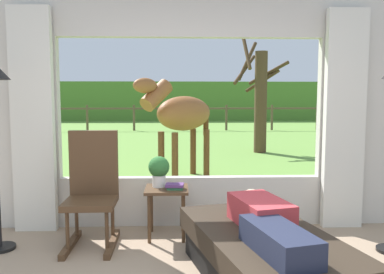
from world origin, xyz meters
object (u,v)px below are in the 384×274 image
(rocking_chair, at_px, (92,189))
(pasture_tree, at_px, (260,97))
(reclining_person, at_px, (266,221))
(potted_plant, at_px, (159,169))
(horse, at_px, (181,114))
(book_stack, at_px, (175,186))
(recliner_sofa, at_px, (263,257))
(side_table, at_px, (167,197))

(rocking_chair, height_order, pasture_tree, pasture_tree)
(reclining_person, height_order, pasture_tree, pasture_tree)
(potted_plant, relative_size, horse, 0.18)
(book_stack, xyz_separation_m, horse, (0.10, 2.93, 0.61))
(rocking_chair, relative_size, book_stack, 5.83)
(book_stack, bearing_deg, reclining_person, -57.27)
(recliner_sofa, bearing_deg, side_table, 111.57)
(side_table, bearing_deg, rocking_chair, -167.94)
(reclining_person, bearing_deg, side_table, 110.39)
(reclining_person, xyz_separation_m, side_table, (-0.77, 1.14, -0.10))
(book_stack, bearing_deg, side_table, 143.82)
(rocking_chair, xyz_separation_m, horse, (0.91, 3.02, 0.61))
(reclining_person, relative_size, side_table, 2.74)
(side_table, xyz_separation_m, pasture_tree, (2.25, 6.25, 1.03))
(side_table, bearing_deg, book_stack, -36.18)
(pasture_tree, bearing_deg, potted_plant, -110.62)
(potted_plant, xyz_separation_m, horse, (0.26, 2.80, 0.45))
(recliner_sofa, bearing_deg, rocking_chair, 134.25)
(horse, bearing_deg, reclining_person, 141.16)
(reclining_person, bearing_deg, rocking_chair, 132.93)
(reclining_person, height_order, horse, horse)
(recliner_sofa, relative_size, potted_plant, 5.83)
(reclining_person, bearing_deg, potted_plant, 111.65)
(book_stack, distance_m, pasture_tree, 6.74)
(reclining_person, relative_size, rocking_chair, 1.27)
(recliner_sofa, distance_m, potted_plant, 1.51)
(book_stack, bearing_deg, rocking_chair, -173.49)
(horse, bearing_deg, recliner_sofa, 141.27)
(pasture_tree, bearing_deg, book_stack, -108.92)
(rocking_chair, distance_m, potted_plant, 0.70)
(rocking_chair, bearing_deg, reclining_person, -33.89)
(potted_plant, bearing_deg, pasture_tree, 69.38)
(recliner_sofa, distance_m, pasture_tree, 7.59)
(side_table, height_order, potted_plant, potted_plant)
(rocking_chair, relative_size, horse, 0.65)
(potted_plant, bearing_deg, rocking_chair, -161.58)
(rocking_chair, bearing_deg, pasture_tree, 64.33)
(potted_plant, distance_m, horse, 2.85)
(recliner_sofa, xyz_separation_m, potted_plant, (-0.85, 1.15, 0.48))
(side_table, distance_m, horse, 2.96)
(reclining_person, height_order, rocking_chair, rocking_chair)
(potted_plant, bearing_deg, book_stack, -36.51)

